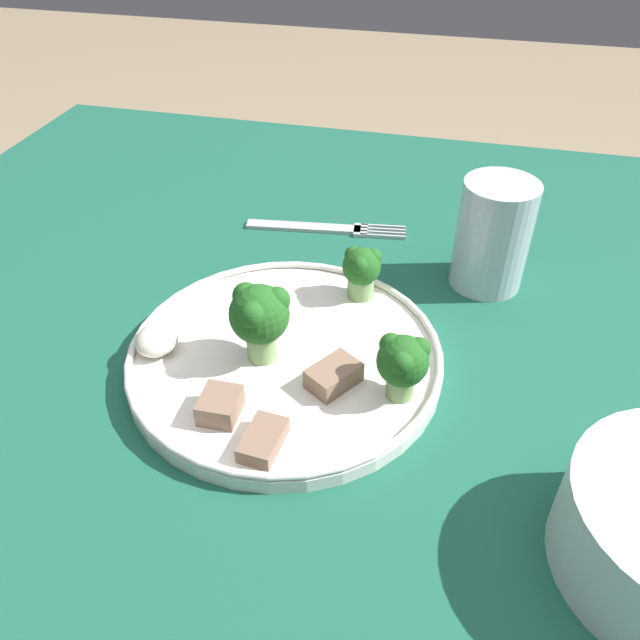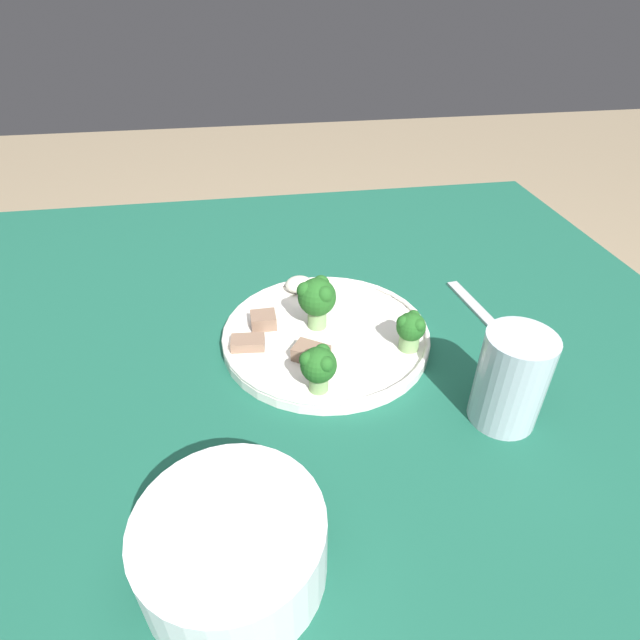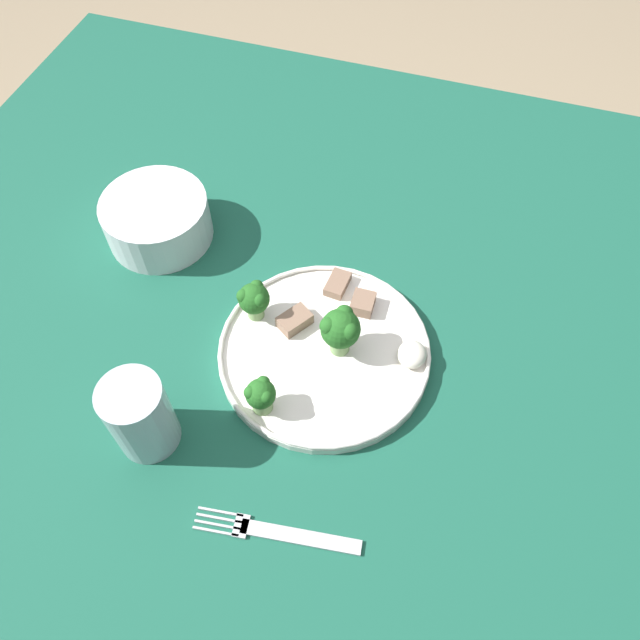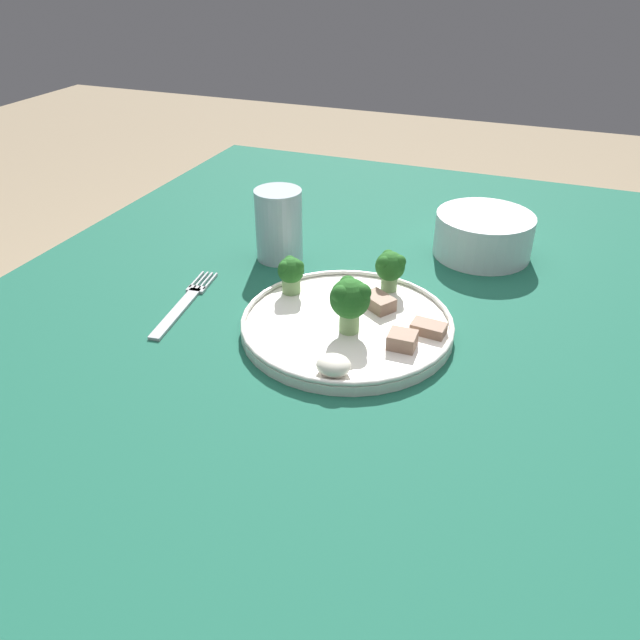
# 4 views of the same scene
# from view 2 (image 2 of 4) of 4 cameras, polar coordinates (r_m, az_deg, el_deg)

# --- Properties ---
(table) EXTENTS (1.07, 1.13, 0.74)m
(table) POSITION_cam_2_polar(r_m,az_deg,el_deg) (0.63, -2.03, -14.28)
(table) COLOR #195642
(table) RESTS_ON ground_plane
(dinner_plate) EXTENTS (0.25, 0.25, 0.02)m
(dinner_plate) POSITION_cam_2_polar(r_m,az_deg,el_deg) (0.61, 0.67, -1.72)
(dinner_plate) COLOR white
(dinner_plate) RESTS_ON table
(fork) EXTENTS (0.04, 0.17, 0.00)m
(fork) POSITION_cam_2_polar(r_m,az_deg,el_deg) (0.70, 18.15, 0.53)
(fork) COLOR #B2B2B7
(fork) RESTS_ON table
(cream_bowl) EXTENTS (0.14, 0.14, 0.06)m
(cream_bowl) POSITION_cam_2_polar(r_m,az_deg,el_deg) (0.41, -9.99, -24.22)
(cream_bowl) COLOR silver
(cream_bowl) RESTS_ON table
(drinking_glass) EXTENTS (0.07, 0.07, 0.10)m
(drinking_glass) POSITION_cam_2_polar(r_m,az_deg,el_deg) (0.53, 20.86, -6.80)
(drinking_glass) COLOR #B2C1CC
(drinking_glass) RESTS_ON table
(broccoli_floret_near_rim_left) EXTENTS (0.03, 0.03, 0.05)m
(broccoli_floret_near_rim_left) POSITION_cam_2_polar(r_m,az_deg,el_deg) (0.58, 10.34, -0.96)
(broccoli_floret_near_rim_left) COLOR #7FA866
(broccoli_floret_near_rim_left) RESTS_ON dinner_plate
(broccoli_floret_center_left) EXTENTS (0.05, 0.05, 0.07)m
(broccoli_floret_center_left) POSITION_cam_2_polar(r_m,az_deg,el_deg) (0.60, -0.35, 2.57)
(broccoli_floret_center_left) COLOR #7FA866
(broccoli_floret_center_left) RESTS_ON dinner_plate
(broccoli_floret_back_left) EXTENTS (0.04, 0.04, 0.05)m
(broccoli_floret_back_left) POSITION_cam_2_polar(r_m,az_deg,el_deg) (0.52, -0.17, -5.23)
(broccoli_floret_back_left) COLOR #7FA866
(broccoli_floret_back_left) RESTS_ON dinner_plate
(meat_slice_front_slice) EXTENTS (0.04, 0.03, 0.01)m
(meat_slice_front_slice) POSITION_cam_2_polar(r_m,az_deg,el_deg) (0.59, -8.25, -2.59)
(meat_slice_front_slice) COLOR #846651
(meat_slice_front_slice) RESTS_ON dinner_plate
(meat_slice_middle_slice) EXTENTS (0.03, 0.03, 0.02)m
(meat_slice_middle_slice) POSITION_cam_2_polar(r_m,az_deg,el_deg) (0.62, -6.49, -0.03)
(meat_slice_middle_slice) COLOR #846651
(meat_slice_middle_slice) RESTS_ON dinner_plate
(meat_slice_rear_slice) EXTENTS (0.05, 0.04, 0.02)m
(meat_slice_rear_slice) POSITION_cam_2_polar(r_m,az_deg,el_deg) (0.57, -1.03, -3.81)
(meat_slice_rear_slice) COLOR #846651
(meat_slice_rear_slice) RESTS_ON dinner_plate
(sauce_dollop) EXTENTS (0.04, 0.03, 0.02)m
(sauce_dollop) POSITION_cam_2_polar(r_m,az_deg,el_deg) (0.69, -2.39, 4.09)
(sauce_dollop) COLOR silver
(sauce_dollop) RESTS_ON dinner_plate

